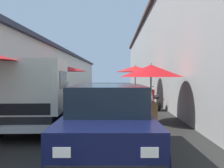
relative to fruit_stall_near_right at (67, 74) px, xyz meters
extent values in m
plane|color=#282826|center=(-0.68, -2.24, -1.80)|extent=(90.00, 90.00, 0.00)
cube|color=silver|center=(1.57, 4.69, 0.04)|extent=(49.50, 7.00, 3.67)
cube|color=#383D4C|center=(1.57, 4.69, 1.99)|extent=(49.80, 7.50, 0.24)
cube|color=gray|center=(1.57, -9.17, 1.46)|extent=(49.50, 7.00, 6.50)
cube|color=#4C3328|center=(1.57, -9.17, 4.83)|extent=(49.80, 7.50, 0.24)
cylinder|color=#9E9EA3|center=(0.01, 0.02, -0.65)|extent=(0.06, 0.06, 2.30)
cone|color=red|center=(0.01, 0.02, 0.34)|extent=(2.64, 2.64, 0.33)
sphere|color=#9E9EA3|center=(0.01, 0.02, 0.54)|extent=(0.07, 0.07, 0.07)
cube|color=#9E7547|center=(-0.03, -0.07, -1.41)|extent=(0.91, 0.77, 0.77)
sphere|color=orange|center=(-0.10, -0.26, -0.92)|extent=(0.09, 0.09, 0.09)
sphere|color=orange|center=(0.07, 0.05, -0.98)|extent=(0.09, 0.09, 0.09)
sphere|color=orange|center=(-0.05, -0.26, -0.98)|extent=(0.09, 0.09, 0.09)
sphere|color=orange|center=(-0.17, -0.09, -0.98)|extent=(0.09, 0.09, 0.09)
sphere|color=orange|center=(0.23, -0.25, -0.98)|extent=(0.09, 0.09, 0.09)
cylinder|color=#9E9EA3|center=(-2.14, -4.29, -0.69)|extent=(0.06, 0.06, 2.22)
cone|color=red|center=(-2.14, -4.29, 0.26)|extent=(2.14, 2.14, 0.33)
sphere|color=#9E9EA3|center=(-2.14, -4.29, 0.46)|extent=(0.07, 0.07, 0.07)
cube|color=olive|center=(-2.19, -4.26, -1.41)|extent=(0.88, 0.59, 0.78)
sphere|color=orange|center=(-2.02, -4.44, -0.97)|extent=(0.09, 0.09, 0.09)
sphere|color=orange|center=(-2.08, -4.14, -0.97)|extent=(0.09, 0.09, 0.09)
sphere|color=orange|center=(-2.26, -4.27, -0.97)|extent=(0.09, 0.09, 0.09)
sphere|color=orange|center=(-2.26, -4.19, -0.92)|extent=(0.09, 0.09, 0.09)
sphere|color=orange|center=(-1.98, -4.45, -0.97)|extent=(0.09, 0.09, 0.09)
cylinder|color=#9E9EA3|center=(-7.06, -4.46, -0.77)|extent=(0.06, 0.06, 2.05)
cone|color=red|center=(-7.06, -4.46, 0.04)|extent=(2.20, 2.20, 0.43)
sphere|color=#9E9EA3|center=(-7.06, -4.46, 0.29)|extent=(0.07, 0.07, 0.07)
cube|color=olive|center=(-7.04, -4.31, -1.43)|extent=(0.87, 0.63, 0.74)
sphere|color=orange|center=(-6.84, -4.15, -1.01)|extent=(0.09, 0.09, 0.09)
sphere|color=orange|center=(-7.06, -4.09, -1.01)|extent=(0.09, 0.09, 0.09)
sphere|color=orange|center=(-7.22, -4.27, -1.01)|extent=(0.09, 0.09, 0.09)
sphere|color=orange|center=(-6.76, -4.40, -1.01)|extent=(0.09, 0.09, 0.09)
cube|color=#0F1438|center=(-10.21, -3.08, -1.23)|extent=(3.94, 1.81, 0.64)
cube|color=#19232D|center=(-10.06, -3.08, -0.63)|extent=(2.37, 1.56, 0.56)
cube|color=silver|center=(-12.13, -3.71, -1.17)|extent=(0.07, 0.24, 0.14)
cube|color=silver|center=(-12.15, -2.54, -1.17)|extent=(0.07, 0.24, 0.14)
cylinder|color=black|center=(-11.52, -3.97, -1.50)|extent=(0.60, 0.21, 0.60)
cylinder|color=black|center=(-11.56, -2.25, -1.50)|extent=(0.60, 0.21, 0.60)
cylinder|color=black|center=(-8.87, -3.91, -1.50)|extent=(0.60, 0.21, 0.60)
cylinder|color=black|center=(-8.91, -2.19, -1.50)|extent=(0.60, 0.21, 0.60)
cube|color=black|center=(-7.37, -0.86, -1.30)|extent=(4.88, 1.74, 0.36)
cube|color=beige|center=(-9.00, -0.95, -0.42)|extent=(1.63, 1.83, 1.40)
cube|color=#19232D|center=(-9.74, -1.00, -0.24)|extent=(0.14, 1.47, 0.63)
cube|color=#19232D|center=(-9.00, -0.95, -0.24)|extent=(1.14, 1.83, 0.45)
cube|color=black|center=(-9.75, -1.00, -0.94)|extent=(0.14, 1.40, 0.28)
cube|color=silver|center=(-9.83, -1.00, -1.40)|extent=(0.22, 1.75, 0.18)
cube|color=gray|center=(-6.51, -1.64, -0.87)|extent=(3.16, 0.24, 0.50)
cube|color=gray|center=(-6.60, 0.01, -0.87)|extent=(3.16, 0.24, 0.50)
cube|color=gray|center=(-5.01, -0.73, -0.87)|extent=(0.15, 1.65, 0.50)
cylinder|color=black|center=(-8.95, -1.83, -1.44)|extent=(0.73, 0.26, 0.72)
cylinder|color=black|center=(-5.89, -1.65, -1.44)|extent=(0.73, 0.26, 0.72)
cylinder|color=black|center=(-5.99, 0.10, -1.44)|extent=(0.73, 0.26, 0.72)
cylinder|color=#665B4C|center=(-3.74, 0.33, -1.38)|extent=(0.14, 0.14, 0.84)
cylinder|color=#665B4C|center=(-3.66, 0.18, -1.38)|extent=(0.14, 0.14, 0.84)
cube|color=#D8C666|center=(-3.70, 0.25, -0.64)|extent=(0.40, 0.53, 0.63)
sphere|color=#A57A5B|center=(-3.70, 0.25, -0.21)|extent=(0.23, 0.23, 0.23)
cylinder|color=#D8C666|center=(-3.83, 0.51, -0.61)|extent=(0.08, 0.08, 0.57)
cylinder|color=#D8C666|center=(-3.56, -0.01, -0.61)|extent=(0.08, 0.08, 0.57)
cylinder|color=navy|center=(-1.67, -0.31, -1.40)|extent=(0.14, 0.14, 0.79)
cylinder|color=navy|center=(-1.83, -0.36, -1.40)|extent=(0.14, 0.14, 0.79)
cube|color=#33518C|center=(-1.75, -0.33, -0.72)|extent=(0.50, 0.33, 0.59)
sphere|color=tan|center=(-1.75, -0.33, -0.31)|extent=(0.22, 0.22, 0.22)
cylinder|color=#33518C|center=(-1.48, -0.24, -0.69)|extent=(0.08, 0.08, 0.53)
cylinder|color=#33518C|center=(-2.02, -0.42, -0.69)|extent=(0.08, 0.08, 0.53)
cylinder|color=black|center=(-2.94, -5.05, -1.58)|extent=(0.45, 0.15, 0.44)
cylinder|color=black|center=(-4.18, -5.22, -1.58)|extent=(0.45, 0.17, 0.44)
cube|color=red|center=(-3.61, -5.14, -1.53)|extent=(0.93, 0.40, 0.08)
ellipsoid|color=black|center=(-3.91, -5.18, -1.16)|extent=(0.59, 0.33, 0.20)
cube|color=red|center=(-2.99, -5.06, -1.13)|extent=(0.18, 0.34, 0.56)
cylinder|color=silver|center=(-3.06, -5.07, -1.03)|extent=(0.28, 0.10, 0.68)
cylinder|color=black|center=(-3.14, -5.08, -0.68)|extent=(0.55, 0.11, 0.04)
cylinder|color=#1E8C3F|center=(-1.88, -1.40, -1.38)|extent=(0.30, 0.30, 0.03)
cylinder|color=#1E8C3F|center=(-1.77, -1.40, -1.59)|extent=(0.04, 0.04, 0.42)
cylinder|color=#1E8C3F|center=(-1.88, -1.29, -1.59)|extent=(0.04, 0.04, 0.42)
cylinder|color=#1E8C3F|center=(-2.00, -1.40, -1.59)|extent=(0.04, 0.04, 0.42)
cylinder|color=#1E8C3F|center=(-1.88, -1.52, -1.59)|extent=(0.04, 0.04, 0.42)
camera|label=1|loc=(-15.25, -3.28, -0.15)|focal=37.71mm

